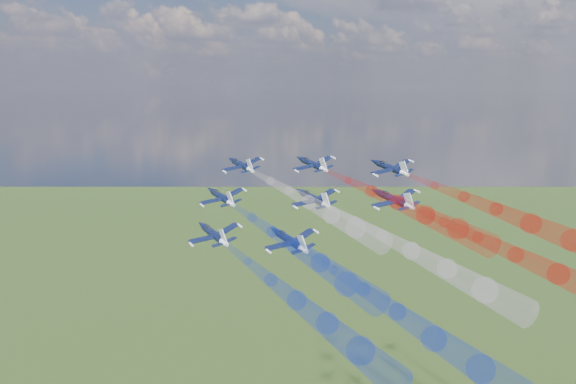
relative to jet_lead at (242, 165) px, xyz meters
The scene contains 16 objects.
jet_lead is the anchor object (origin of this frame).
trail_lead 30.52m from the jet_lead, 21.59° to the right, with size 4.59×48.87×4.59m, color white, non-canonical shape.
jet_inner_left 18.73m from the jet_lead, 63.83° to the right, with size 11.03×13.78×3.68m, color black, non-canonical shape.
trail_inner_left 46.21m from the jet_lead, 37.17° to the right, with size 4.59×48.87×4.59m, color blue, non-canonical shape.
jet_inner_right 18.46m from the jet_lead, 17.78° to the left, with size 11.03×13.78×3.68m, color black, non-canonical shape.
trail_inner_right 46.08m from the jet_lead, ahead, with size 4.59×48.87×4.59m, color red, non-canonical shape.
jet_outer_left 36.60m from the jet_lead, 58.41° to the right, with size 11.03×13.78×3.68m, color black, non-canonical shape.
trail_outer_left 63.78m from the jet_lead, 41.52° to the right, with size 4.59×48.87×4.59m, color blue, non-canonical shape.
jet_center_third 30.13m from the jet_lead, 18.80° to the right, with size 11.03×13.78×3.68m, color black, non-canonical shape.
trail_center_third 60.63m from the jet_lead, 20.20° to the right, with size 4.59×48.87×4.59m, color white, non-canonical shape.
jet_outer_right 37.31m from the jet_lead, 15.96° to the left, with size 11.03×13.78×3.68m, color black, non-canonical shape.
trail_outer_right 64.02m from the jet_lead, ahead, with size 4.59×48.87×4.59m, color red, non-canonical shape.
jet_rear_left 42.66m from the jet_lead, 36.90° to the right, with size 11.03×13.78×3.68m, color black, non-canonical shape.
trail_rear_left 72.53m from the jet_lead, 30.48° to the right, with size 4.59×48.87×4.59m, color blue, non-canonical shape.
jet_rear_right 44.81m from the jet_lead, ahead, with size 11.03×13.78×3.68m, color black, non-canonical shape.
trail_rear_right 74.62m from the jet_lead, 12.31° to the right, with size 4.59×48.87×4.59m, color red, non-canonical shape.
Camera 1 is at (86.70, -105.96, 155.66)m, focal length 39.21 mm.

